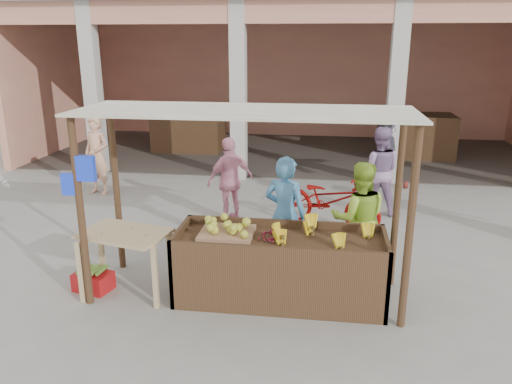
# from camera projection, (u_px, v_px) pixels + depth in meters

# --- Properties ---
(ground) EXTENTS (60.00, 60.00, 0.00)m
(ground) POSITION_uv_depth(u_px,v_px,m) (241.00, 295.00, 6.46)
(ground) COLOR gray
(ground) RESTS_ON ground
(market_building) EXTENTS (14.40, 6.40, 4.20)m
(market_building) POSITION_uv_depth(u_px,v_px,m) (295.00, 57.00, 14.11)
(market_building) COLOR tan
(market_building) RESTS_ON ground
(fruit_stall) EXTENTS (2.60, 0.95, 0.80)m
(fruit_stall) POSITION_uv_depth(u_px,v_px,m) (280.00, 269.00, 6.28)
(fruit_stall) COLOR #4D2F1E
(fruit_stall) RESTS_ON ground
(stall_awning) EXTENTS (4.09, 1.35, 2.39)m
(stall_awning) POSITION_uv_depth(u_px,v_px,m) (239.00, 144.00, 5.94)
(stall_awning) COLOR #4D2F1E
(stall_awning) RESTS_ON ground
(banana_heap) EXTENTS (1.19, 0.65, 0.22)m
(banana_heap) POSITION_uv_depth(u_px,v_px,m) (324.00, 233.00, 6.09)
(banana_heap) COLOR gold
(banana_heap) RESTS_ON fruit_stall
(melon_tray) EXTENTS (0.67, 0.58, 0.18)m
(melon_tray) POSITION_uv_depth(u_px,v_px,m) (227.00, 229.00, 6.28)
(melon_tray) COLOR #A47654
(melon_tray) RESTS_ON fruit_stall
(berry_heap) EXTENTS (0.39, 0.32, 0.12)m
(berry_heap) POSITION_uv_depth(u_px,v_px,m) (272.00, 235.00, 6.15)
(berry_heap) COLOR maroon
(berry_heap) RESTS_ON fruit_stall
(side_table) EXTENTS (1.20, 0.93, 0.86)m
(side_table) POSITION_uv_depth(u_px,v_px,m) (125.00, 242.00, 6.30)
(side_table) COLOR tan
(side_table) RESTS_ON ground
(papaya_pile) EXTENTS (0.72, 0.41, 0.20)m
(papaya_pile) POSITION_uv_depth(u_px,v_px,m) (124.00, 224.00, 6.23)
(papaya_pile) COLOR #4B8B2D
(papaya_pile) RESTS_ON side_table
(red_crate) EXTENTS (0.53, 0.43, 0.24)m
(red_crate) POSITION_uv_depth(u_px,v_px,m) (93.00, 281.00, 6.57)
(red_crate) COLOR #B41316
(red_crate) RESTS_ON ground
(plantain_bundle) EXTENTS (0.38, 0.26, 0.08)m
(plantain_bundle) POSITION_uv_depth(u_px,v_px,m) (92.00, 270.00, 6.52)
(plantain_bundle) COLOR olive
(plantain_bundle) RESTS_ON red_crate
(produce_sacks) EXTENTS (0.88, 0.55, 0.67)m
(produce_sacks) POSITION_uv_depth(u_px,v_px,m) (398.00, 174.00, 10.97)
(produce_sacks) COLOR maroon
(produce_sacks) RESTS_ON ground
(vendor_blue) EXTENTS (0.79, 0.67, 1.79)m
(vendor_blue) POSITION_uv_depth(u_px,v_px,m) (285.00, 211.00, 6.92)
(vendor_blue) COLOR #498CBF
(vendor_blue) RESTS_ON ground
(vendor_green) EXTENTS (0.85, 0.53, 1.70)m
(vendor_green) POSITION_uv_depth(u_px,v_px,m) (359.00, 216.00, 6.86)
(vendor_green) COLOR #ADD839
(vendor_green) RESTS_ON ground
(motorcycle) EXTENTS (1.35, 2.09, 1.03)m
(motorcycle) POSITION_uv_depth(u_px,v_px,m) (328.00, 199.00, 8.65)
(motorcycle) COLOR maroon
(motorcycle) RESTS_ON ground
(shopper_b) EXTENTS (1.07, 1.02, 1.65)m
(shopper_b) POSITION_uv_depth(u_px,v_px,m) (230.00, 177.00, 8.87)
(shopper_b) COLOR pink
(shopper_b) RESTS_ON ground
(shopper_d) EXTENTS (1.13, 1.78, 1.79)m
(shopper_d) POSITION_uv_depth(u_px,v_px,m) (388.00, 145.00, 11.20)
(shopper_d) COLOR #484854
(shopper_d) RESTS_ON ground
(shopper_e) EXTENTS (0.76, 0.66, 1.72)m
(shopper_e) POSITION_uv_depth(u_px,v_px,m) (97.00, 154.00, 10.49)
(shopper_e) COLOR tan
(shopper_e) RESTS_ON ground
(shopper_f) EXTENTS (0.94, 0.61, 1.81)m
(shopper_f) POSITION_uv_depth(u_px,v_px,m) (379.00, 167.00, 9.28)
(shopper_f) COLOR #9777A2
(shopper_f) RESTS_ON ground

